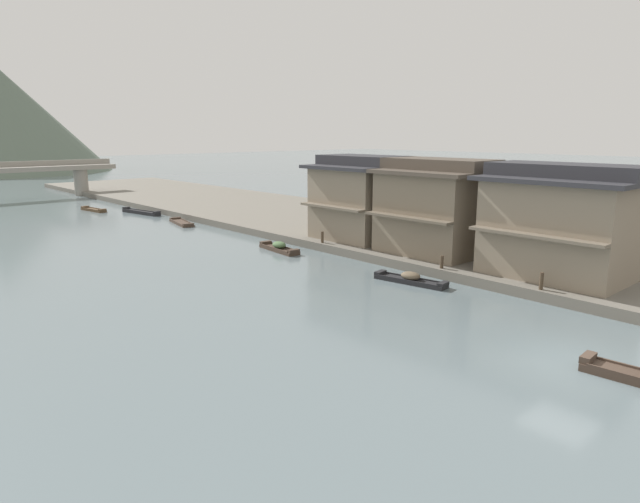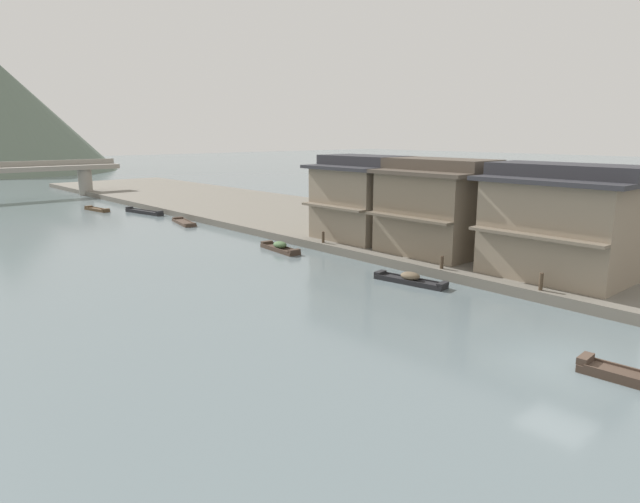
{
  "view_description": "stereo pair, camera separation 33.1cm",
  "coord_description": "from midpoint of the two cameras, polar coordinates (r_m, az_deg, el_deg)",
  "views": [
    {
      "loc": [
        -19.57,
        -8.03,
        8.33
      ],
      "look_at": [
        2.3,
        16.12,
        1.3
      ],
      "focal_mm": 30.87,
      "sensor_mm": 36.0,
      "label": 1
    },
    {
      "loc": [
        -19.32,
        -8.26,
        8.33
      ],
      "look_at": [
        2.3,
        16.12,
        1.3
      ],
      "focal_mm": 30.87,
      "sensor_mm": 36.0,
      "label": 2
    }
  ],
  "objects": [
    {
      "name": "mooring_post_dock_near",
      "position": [
        29.87,
        21.67,
        -2.86
      ],
      "size": [
        0.2,
        0.2,
        0.89
      ],
      "primitive_type": "cylinder",
      "color": "#473828",
      "rests_on": "riverbank_right"
    },
    {
      "name": "boat_moored_nearest",
      "position": [
        65.09,
        -22.55,
        4.01
      ],
      "size": [
        1.43,
        4.13,
        0.39
      ],
      "color": "brown",
      "rests_on": "ground"
    },
    {
      "name": "boat_moored_second",
      "position": [
        39.72,
        -4.5,
        0.4
      ],
      "size": [
        1.35,
        4.17,
        0.7
      ],
      "color": "#423328",
      "rests_on": "ground"
    },
    {
      "name": "boat_moored_third",
      "position": [
        61.07,
        -18.19,
        3.89
      ],
      "size": [
        1.79,
        5.79,
        0.52
      ],
      "color": "#232326",
      "rests_on": "ground"
    },
    {
      "name": "riverbank_right",
      "position": [
        52.25,
        0.21,
        3.33
      ],
      "size": [
        18.0,
        110.0,
        0.58
      ],
      "primitive_type": "cube",
      "color": "#6B665B",
      "rests_on": "ground"
    },
    {
      "name": "boat_moored_far",
      "position": [
        31.55,
        9.06,
        -2.86
      ],
      "size": [
        1.61,
        4.45,
        0.66
      ],
      "color": "#232326",
      "rests_on": "ground"
    },
    {
      "name": "ground_plane",
      "position": [
        22.67,
        23.66,
        -10.46
      ],
      "size": [
        400.0,
        400.0,
        0.0
      ],
      "primitive_type": "plane",
      "color": "slate"
    },
    {
      "name": "house_waterfront_second",
      "position": [
        37.01,
        11.86,
        4.54
      ],
      "size": [
        6.85,
        7.3,
        6.14
      ],
      "color": "#7F705B",
      "rests_on": "riverbank_right"
    },
    {
      "name": "boat_midriver_drifting",
      "position": [
        53.16,
        -14.33,
        2.91
      ],
      "size": [
        2.01,
        4.68,
        0.35
      ],
      "color": "#423328",
      "rests_on": "ground"
    },
    {
      "name": "mooring_post_dock_mid",
      "position": [
        32.87,
        12.23,
        -1.07
      ],
      "size": [
        0.2,
        0.2,
        0.75
      ],
      "primitive_type": "cylinder",
      "color": "#473828",
      "rests_on": "riverbank_right"
    },
    {
      "name": "stone_bridge",
      "position": [
        80.29,
        -28.28,
        6.99
      ],
      "size": [
        22.37,
        2.4,
        4.8
      ],
      "color": "gray",
      "rests_on": "ground"
    },
    {
      "name": "mooring_post_dock_far",
      "position": [
        39.64,
        -0.0,
        1.5
      ],
      "size": [
        0.2,
        0.2,
        0.81
      ],
      "primitive_type": "cylinder",
      "color": "#473828",
      "rests_on": "riverbank_right"
    },
    {
      "name": "house_waterfront_tall",
      "position": [
        41.42,
        4.28,
        5.56
      ],
      "size": [
        7.05,
        6.86,
        6.14
      ],
      "color": "gray",
      "rests_on": "riverbank_right"
    },
    {
      "name": "house_waterfront_nearest",
      "position": [
        32.91,
        23.6,
        2.84
      ],
      "size": [
        6.9,
        8.13,
        6.14
      ],
      "color": "gray",
      "rests_on": "riverbank_right"
    }
  ]
}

